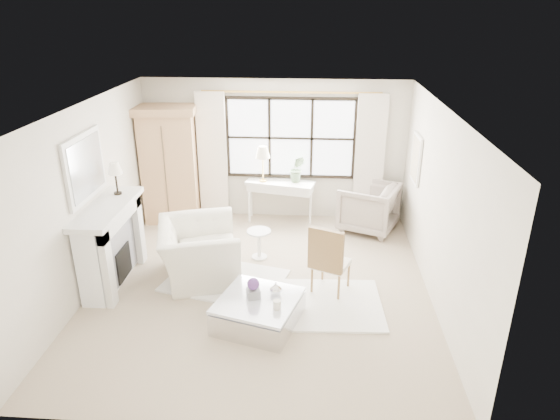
# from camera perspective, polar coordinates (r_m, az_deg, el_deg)

# --- Properties ---
(floor) EXTENTS (5.50, 5.50, 0.00)m
(floor) POSITION_cam_1_polar(r_m,az_deg,el_deg) (7.67, -2.20, -8.69)
(floor) COLOR tan
(floor) RESTS_ON ground
(ceiling) EXTENTS (5.50, 5.50, 0.00)m
(ceiling) POSITION_cam_1_polar(r_m,az_deg,el_deg) (6.67, -2.56, 11.52)
(ceiling) COLOR white
(ceiling) RESTS_ON ground
(wall_back) EXTENTS (5.00, 0.00, 5.00)m
(wall_back) POSITION_cam_1_polar(r_m,az_deg,el_deg) (9.65, -0.58, 6.84)
(wall_back) COLOR beige
(wall_back) RESTS_ON ground
(wall_front) EXTENTS (5.00, 0.00, 5.00)m
(wall_front) POSITION_cam_1_polar(r_m,az_deg,el_deg) (4.65, -6.13, -12.12)
(wall_front) COLOR white
(wall_front) RESTS_ON ground
(wall_left) EXTENTS (0.00, 5.50, 5.50)m
(wall_left) POSITION_cam_1_polar(r_m,az_deg,el_deg) (7.73, -21.11, 1.15)
(wall_left) COLOR beige
(wall_left) RESTS_ON ground
(wall_right) EXTENTS (0.00, 5.50, 5.50)m
(wall_right) POSITION_cam_1_polar(r_m,az_deg,el_deg) (7.23, 17.73, 0.14)
(wall_right) COLOR silver
(wall_right) RESTS_ON ground
(window_pane) EXTENTS (2.40, 0.02, 1.50)m
(window_pane) POSITION_cam_1_polar(r_m,az_deg,el_deg) (9.54, 1.22, 8.22)
(window_pane) COLOR silver
(window_pane) RESTS_ON wall_back
(window_frame) EXTENTS (2.50, 0.04, 1.50)m
(window_frame) POSITION_cam_1_polar(r_m,az_deg,el_deg) (9.53, 1.21, 8.20)
(window_frame) COLOR black
(window_frame) RESTS_ON wall_back
(curtain_rod) EXTENTS (3.30, 0.04, 0.04)m
(curtain_rod) POSITION_cam_1_polar(r_m,az_deg,el_deg) (9.30, 1.24, 13.32)
(curtain_rod) COLOR #B98E40
(curtain_rod) RESTS_ON wall_back
(curtain_left) EXTENTS (0.55, 0.10, 2.47)m
(curtain_left) POSITION_cam_1_polar(r_m,az_deg,el_deg) (9.75, -7.71, 6.11)
(curtain_left) COLOR white
(curtain_left) RESTS_ON ground
(curtain_right) EXTENTS (0.55, 0.10, 2.47)m
(curtain_right) POSITION_cam_1_polar(r_m,az_deg,el_deg) (9.61, 10.18, 5.71)
(curtain_right) COLOR beige
(curtain_right) RESTS_ON ground
(fireplace) EXTENTS (0.58, 1.66, 1.26)m
(fireplace) POSITION_cam_1_polar(r_m,az_deg,el_deg) (7.91, -18.91, -3.61)
(fireplace) COLOR white
(fireplace) RESTS_ON ground
(mirror_frame) EXTENTS (0.05, 1.15, 0.95)m
(mirror_frame) POSITION_cam_1_polar(r_m,az_deg,el_deg) (7.57, -21.43, 4.59)
(mirror_frame) COLOR silver
(mirror_frame) RESTS_ON wall_left
(mirror_glass) EXTENTS (0.02, 1.00, 0.80)m
(mirror_glass) POSITION_cam_1_polar(r_m,az_deg,el_deg) (7.55, -21.22, 4.59)
(mirror_glass) COLOR #B3B9BF
(mirror_glass) RESTS_ON wall_left
(art_frame) EXTENTS (0.04, 0.62, 0.82)m
(art_frame) POSITION_cam_1_polar(r_m,az_deg,el_deg) (8.73, 15.31, 5.66)
(art_frame) COLOR white
(art_frame) RESTS_ON wall_right
(art_canvas) EXTENTS (0.01, 0.52, 0.72)m
(art_canvas) POSITION_cam_1_polar(r_m,az_deg,el_deg) (8.72, 15.18, 5.67)
(art_canvas) COLOR beige
(art_canvas) RESTS_ON wall_right
(mantel_lamp) EXTENTS (0.22, 0.22, 0.51)m
(mantel_lamp) POSITION_cam_1_polar(r_m,az_deg,el_deg) (7.93, -18.37, 4.40)
(mantel_lamp) COLOR black
(mantel_lamp) RESTS_ON fireplace
(armoire) EXTENTS (1.19, 0.83, 2.24)m
(armoire) POSITION_cam_1_polar(r_m,az_deg,el_deg) (9.74, -12.53, 5.15)
(armoire) COLOR tan
(armoire) RESTS_ON floor
(console_table) EXTENTS (1.37, 0.72, 0.80)m
(console_table) POSITION_cam_1_polar(r_m,az_deg,el_deg) (9.71, 0.03, 1.04)
(console_table) COLOR silver
(console_table) RESTS_ON floor
(console_lamp) EXTENTS (0.28, 0.28, 0.69)m
(console_lamp) POSITION_cam_1_polar(r_m,az_deg,el_deg) (9.44, -1.99, 6.51)
(console_lamp) COLOR gold
(console_lamp) RESTS_ON console_table
(orchid_plant) EXTENTS (0.29, 0.23, 0.52)m
(orchid_plant) POSITION_cam_1_polar(r_m,az_deg,el_deg) (9.48, 1.97, 4.71)
(orchid_plant) COLOR #56734C
(orchid_plant) RESTS_ON console_table
(side_table) EXTENTS (0.40, 0.40, 0.51)m
(side_table) POSITION_cam_1_polar(r_m,az_deg,el_deg) (8.31, -2.41, -3.46)
(side_table) COLOR silver
(side_table) RESTS_ON floor
(rug_left) EXTENTS (1.99, 1.63, 0.03)m
(rug_left) POSITION_cam_1_polar(r_m,az_deg,el_deg) (7.82, -6.29, -8.01)
(rug_left) COLOR white
(rug_left) RESTS_ON floor
(rug_right) EXTENTS (1.81, 1.39, 0.03)m
(rug_right) POSITION_cam_1_polar(r_m,az_deg,el_deg) (7.24, 4.53, -10.66)
(rug_right) COLOR white
(rug_right) RESTS_ON floor
(club_armchair) EXTENTS (1.48, 1.60, 0.87)m
(club_armchair) POSITION_cam_1_polar(r_m,az_deg,el_deg) (7.81, -9.26, -4.70)
(club_armchair) COLOR silver
(club_armchair) RESTS_ON floor
(wingback_chair) EXTENTS (1.28, 1.26, 0.90)m
(wingback_chair) POSITION_cam_1_polar(r_m,az_deg,el_deg) (9.44, 10.06, 0.31)
(wingback_chair) COLOR #A19388
(wingback_chair) RESTS_ON floor
(french_chair) EXTENTS (0.63, 0.64, 1.08)m
(french_chair) POSITION_cam_1_polar(r_m,az_deg,el_deg) (7.41, 5.73, -7.21)
(french_chair) COLOR olive
(french_chair) RESTS_ON floor
(coffee_table) EXTENTS (1.24, 1.24, 0.38)m
(coffee_table) POSITION_cam_1_polar(r_m,az_deg,el_deg) (6.78, -2.49, -11.52)
(coffee_table) COLOR silver
(coffee_table) RESTS_ON floor
(planter_box) EXTENTS (0.21, 0.21, 0.12)m
(planter_box) POSITION_cam_1_polar(r_m,az_deg,el_deg) (6.67, -3.05, -9.48)
(planter_box) COLOR gray
(planter_box) RESTS_ON coffee_table
(planter_flowers) EXTENTS (0.16, 0.16, 0.16)m
(planter_flowers) POSITION_cam_1_polar(r_m,az_deg,el_deg) (6.60, -3.08, -8.43)
(planter_flowers) COLOR #572F76
(planter_flowers) RESTS_ON planter_box
(pillar_candle) EXTENTS (0.10, 0.10, 0.12)m
(pillar_candle) POSITION_cam_1_polar(r_m,az_deg,el_deg) (6.44, -0.34, -10.76)
(pillar_candle) COLOR silver
(pillar_candle) RESTS_ON coffee_table
(coffee_vase) EXTENTS (0.20, 0.20, 0.17)m
(coffee_vase) POSITION_cam_1_polar(r_m,az_deg,el_deg) (6.72, -0.49, -8.95)
(coffee_vase) COLOR white
(coffee_vase) RESTS_ON coffee_table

